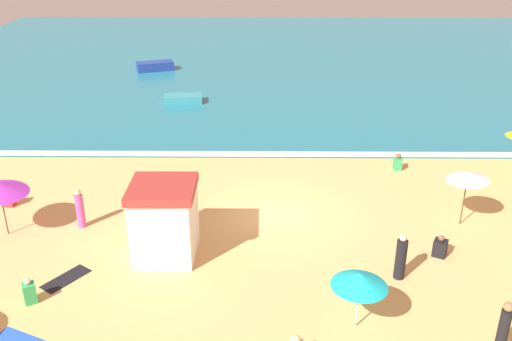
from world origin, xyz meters
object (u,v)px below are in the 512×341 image
at_px(beachgoer_8, 503,329).
at_px(small_boat_1, 183,99).
at_px(beach_umbrella_3, 360,280).
at_px(beachgoer_3, 398,163).
at_px(beachgoer_2, 440,247).
at_px(beachgoer_9, 401,258).
at_px(lifeguard_cabana, 165,220).
at_px(beachgoer_7, 80,209).
at_px(beach_umbrella_2, 468,176).
at_px(small_boat_0, 155,66).
at_px(beachgoer_0, 9,198).
at_px(beachgoer_5, 29,292).

height_order(beachgoer_8, small_boat_1, beachgoer_8).
xyz_separation_m(beach_umbrella_3, small_boat_1, (-7.99, 22.04, -1.31)).
relative_size(beachgoer_3, beachgoer_8, 0.48).
height_order(beachgoer_2, beachgoer_9, beachgoer_9).
relative_size(lifeguard_cabana, beachgoer_3, 3.29).
height_order(beach_umbrella_3, small_boat_1, beach_umbrella_3).
xyz_separation_m(beachgoer_2, beachgoer_3, (0.16, 7.62, 0.03)).
bearing_deg(beachgoer_7, beach_umbrella_2, 1.31).
height_order(lifeguard_cabana, beachgoer_8, lifeguard_cabana).
bearing_deg(beach_umbrella_2, small_boat_0, 123.98).
bearing_deg(beachgoer_9, beachgoer_8, -61.78).
relative_size(beachgoer_0, beachgoer_8, 0.49).
distance_m(beach_umbrella_2, beachgoer_7, 15.14).
distance_m(beachgoer_5, beachgoer_7, 4.84).
distance_m(lifeguard_cabana, beachgoer_2, 9.95).
xyz_separation_m(beachgoer_0, small_boat_1, (5.54, 14.43, -0.02)).
bearing_deg(small_boat_1, beachgoer_7, -96.87).
bearing_deg(small_boat_0, beach_umbrella_3, -69.72).
bearing_deg(beach_umbrella_3, beachgoer_9, 53.66).
bearing_deg(beachgoer_9, beachgoer_0, 161.66).
bearing_deg(beachgoer_5, beachgoer_0, 117.13).
xyz_separation_m(beach_umbrella_2, beachgoer_0, (-18.66, 1.39, -1.73)).
height_order(beachgoer_7, small_boat_1, beachgoer_7).
xyz_separation_m(beachgoer_5, beachgoer_7, (0.23, 4.82, 0.40)).
distance_m(lifeguard_cabana, beachgoer_3, 12.66).
height_order(lifeguard_cabana, beachgoer_7, lifeguard_cabana).
xyz_separation_m(beach_umbrella_3, beachgoer_7, (-9.94, 5.88, -0.88)).
bearing_deg(beachgoer_8, small_boat_0, 115.46).
distance_m(beachgoer_8, small_boat_0, 35.19).
height_order(beachgoer_2, beachgoer_3, beachgoer_3).
distance_m(beach_umbrella_3, beachgoer_7, 11.58).
bearing_deg(beachgoer_5, beachgoer_8, -9.01).
distance_m(beachgoer_8, beachgoer_9, 4.17).
bearing_deg(lifeguard_cabana, beachgoer_0, 152.85).
xyz_separation_m(beachgoer_0, beachgoer_9, (15.38, -5.10, 0.41)).
xyz_separation_m(lifeguard_cabana, beachgoer_0, (-7.26, 3.72, -1.05)).
bearing_deg(beachgoer_5, lifeguard_cabana, 35.86).
xyz_separation_m(beach_umbrella_2, beachgoer_3, (-1.35, 5.30, -1.74)).
xyz_separation_m(lifeguard_cabana, small_boat_0, (-5.04, 26.72, -0.98)).
relative_size(beach_umbrella_2, beachgoer_3, 2.76).
height_order(beachgoer_0, small_boat_0, beachgoer_0).
height_order(beach_umbrella_2, beachgoer_7, beach_umbrella_2).
distance_m(beach_umbrella_3, beachgoer_2, 5.49).
bearing_deg(beachgoer_2, beachgoer_7, 171.71).
relative_size(beachgoer_5, beachgoer_9, 0.53).
xyz_separation_m(lifeguard_cabana, beach_umbrella_2, (11.40, 2.33, 0.69)).
bearing_deg(beachgoer_3, beach_umbrella_2, -75.72).
relative_size(beachgoer_0, small_boat_1, 0.33).
relative_size(beach_umbrella_2, beach_umbrella_3, 1.18).
distance_m(beachgoer_3, small_boat_0, 24.33).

